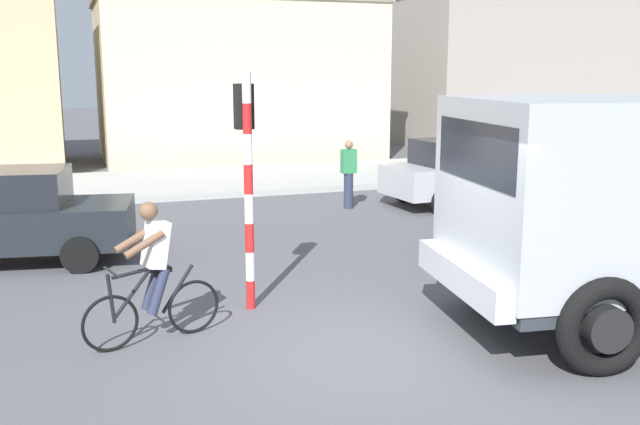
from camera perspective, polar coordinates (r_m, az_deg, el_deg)
ground_plane at (r=8.33m, az=4.18°, el=-11.46°), size 120.00×120.00×0.00m
sidewalk_far at (r=20.72m, az=-10.57°, el=2.39°), size 80.00×5.00×0.16m
cyclist at (r=8.70m, az=-13.27°, el=-4.71°), size 1.68×0.62×1.72m
traffic_light_pole at (r=9.55m, az=-5.90°, el=4.33°), size 0.24×0.43×3.20m
car_red_near at (r=13.09m, az=-23.82°, el=-0.25°), size 4.22×2.36×1.60m
car_white_mid at (r=17.70m, az=11.56°, el=3.26°), size 4.12×2.11×1.60m
pedestrian_near_kerb at (r=16.80m, az=2.30°, el=3.17°), size 0.34×0.22×1.62m
building_mid_block at (r=27.42m, az=-6.75°, el=10.52°), size 10.06×6.51×5.77m
building_corner_right at (r=34.26m, az=15.23°, el=10.99°), size 11.24×7.62×6.54m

